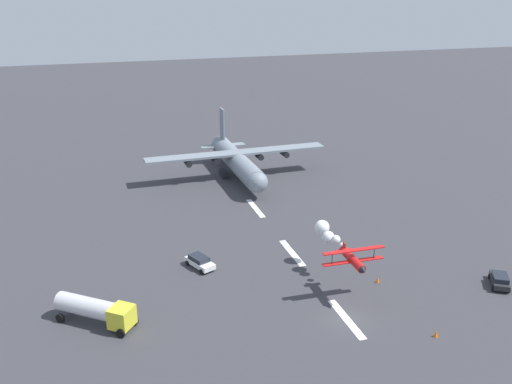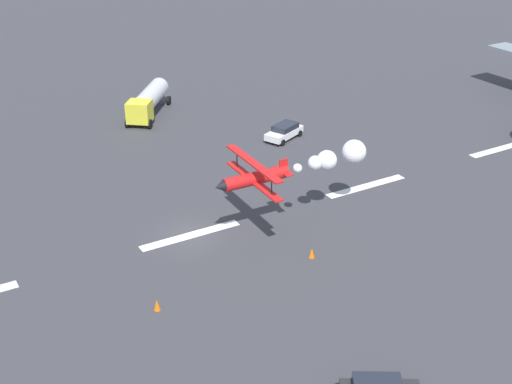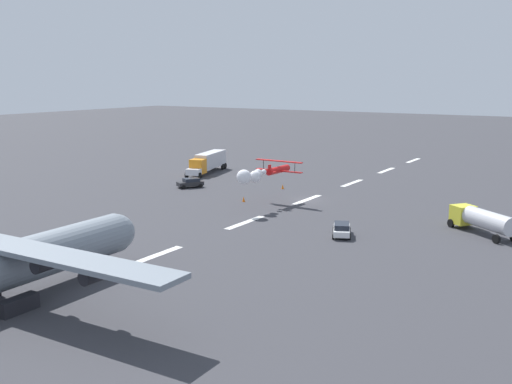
{
  "view_description": "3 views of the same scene",
  "coord_description": "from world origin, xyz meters",
  "px_view_note": "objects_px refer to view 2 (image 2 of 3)",
  "views": [
    {
      "loc": [
        -47.42,
        25.04,
        34.47
      ],
      "look_at": [
        33.21,
        0.0,
        2.89
      ],
      "focal_mm": 39.68,
      "sensor_mm": 36.0,
      "label": 1
    },
    {
      "loc": [
        -17.5,
        -40.06,
        25.51
      ],
      "look_at": [
        4.25,
        -2.49,
        3.67
      ],
      "focal_mm": 46.92,
      "sensor_mm": 36.0,
      "label": 2
    },
    {
      "loc": [
        77.54,
        39.45,
        17.61
      ],
      "look_at": [
        8.97,
        -3.24,
        2.27
      ],
      "focal_mm": 42.34,
      "sensor_mm": 36.0,
      "label": 3
    }
  ],
  "objects_px": {
    "stunt_biplane_red": "(311,163)",
    "traffic_cone_near": "(157,305)",
    "fuel_tanker_truck": "(148,100)",
    "traffic_cone_far": "(312,253)",
    "airport_staff_sedan": "(284,131)"
  },
  "relations": [
    {
      "from": "stunt_biplane_red",
      "to": "traffic_cone_near",
      "type": "height_order",
      "value": "stunt_biplane_red"
    },
    {
      "from": "stunt_biplane_red",
      "to": "fuel_tanker_truck",
      "type": "relative_size",
      "value": 1.52
    },
    {
      "from": "fuel_tanker_truck",
      "to": "airport_staff_sedan",
      "type": "height_order",
      "value": "fuel_tanker_truck"
    },
    {
      "from": "fuel_tanker_truck",
      "to": "airport_staff_sedan",
      "type": "relative_size",
      "value": 1.79
    },
    {
      "from": "airport_staff_sedan",
      "to": "traffic_cone_far",
      "type": "xyz_separation_m",
      "value": [
        -10.24,
        -19.88,
        -0.44
      ]
    },
    {
      "from": "traffic_cone_far",
      "to": "fuel_tanker_truck",
      "type": "bearing_deg",
      "value": 88.29
    },
    {
      "from": "traffic_cone_far",
      "to": "airport_staff_sedan",
      "type": "bearing_deg",
      "value": 62.74
    },
    {
      "from": "airport_staff_sedan",
      "to": "traffic_cone_far",
      "type": "distance_m",
      "value": 22.36
    },
    {
      "from": "fuel_tanker_truck",
      "to": "traffic_cone_far",
      "type": "relative_size",
      "value": 11.37
    },
    {
      "from": "stunt_biplane_red",
      "to": "traffic_cone_near",
      "type": "bearing_deg",
      "value": -161.91
    },
    {
      "from": "traffic_cone_near",
      "to": "traffic_cone_far",
      "type": "relative_size",
      "value": 1.0
    },
    {
      "from": "traffic_cone_near",
      "to": "stunt_biplane_red",
      "type": "bearing_deg",
      "value": 18.09
    },
    {
      "from": "fuel_tanker_truck",
      "to": "traffic_cone_near",
      "type": "bearing_deg",
      "value": -111.14
    },
    {
      "from": "stunt_biplane_red",
      "to": "fuel_tanker_truck",
      "type": "bearing_deg",
      "value": 93.83
    },
    {
      "from": "stunt_biplane_red",
      "to": "traffic_cone_far",
      "type": "bearing_deg",
      "value": -122.18
    }
  ]
}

